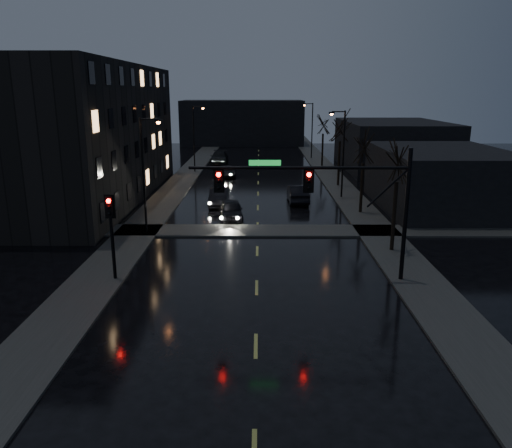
{
  "coord_description": "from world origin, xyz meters",
  "views": [
    {
      "loc": [
        0.13,
        -15.71,
        9.72
      ],
      "look_at": [
        -0.04,
        8.61,
        3.2
      ],
      "focal_mm": 35.0,
      "sensor_mm": 36.0,
      "label": 1
    }
  ],
  "objects_px": {
    "lead_car": "(298,194)",
    "oncoming_car_a": "(231,210)",
    "oncoming_car_c": "(226,171)",
    "oncoming_car_d": "(219,158)",
    "oncoming_car_b": "(219,197)"
  },
  "relations": [
    {
      "from": "oncoming_car_b",
      "to": "lead_car",
      "type": "height_order",
      "value": "lead_car"
    },
    {
      "from": "oncoming_car_d",
      "to": "lead_car",
      "type": "height_order",
      "value": "oncoming_car_d"
    },
    {
      "from": "oncoming_car_a",
      "to": "lead_car",
      "type": "bearing_deg",
      "value": 42.04
    },
    {
      "from": "oncoming_car_a",
      "to": "oncoming_car_b",
      "type": "relative_size",
      "value": 0.95
    },
    {
      "from": "oncoming_car_c",
      "to": "oncoming_car_a",
      "type": "bearing_deg",
      "value": -88.29
    },
    {
      "from": "oncoming_car_b",
      "to": "oncoming_car_d",
      "type": "height_order",
      "value": "oncoming_car_d"
    },
    {
      "from": "oncoming_car_b",
      "to": "oncoming_car_d",
      "type": "distance_m",
      "value": 26.0
    },
    {
      "from": "oncoming_car_b",
      "to": "oncoming_car_c",
      "type": "xyz_separation_m",
      "value": [
        -0.29,
        14.77,
        -0.1
      ]
    },
    {
      "from": "lead_car",
      "to": "oncoming_car_a",
      "type": "bearing_deg",
      "value": 45.93
    },
    {
      "from": "oncoming_car_b",
      "to": "oncoming_car_c",
      "type": "relative_size",
      "value": 0.98
    },
    {
      "from": "oncoming_car_a",
      "to": "oncoming_car_c",
      "type": "bearing_deg",
      "value": 89.43
    },
    {
      "from": "oncoming_car_b",
      "to": "lead_car",
      "type": "bearing_deg",
      "value": 9.52
    },
    {
      "from": "oncoming_car_c",
      "to": "lead_car",
      "type": "bearing_deg",
      "value": -64.73
    },
    {
      "from": "oncoming_car_c",
      "to": "oncoming_car_d",
      "type": "relative_size",
      "value": 0.84
    },
    {
      "from": "oncoming_car_b",
      "to": "oncoming_car_c",
      "type": "height_order",
      "value": "oncoming_car_b"
    }
  ]
}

